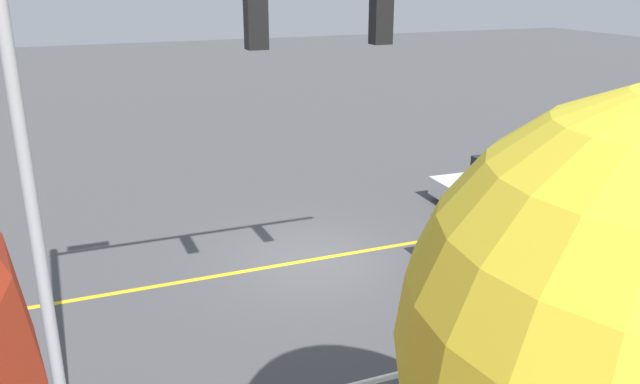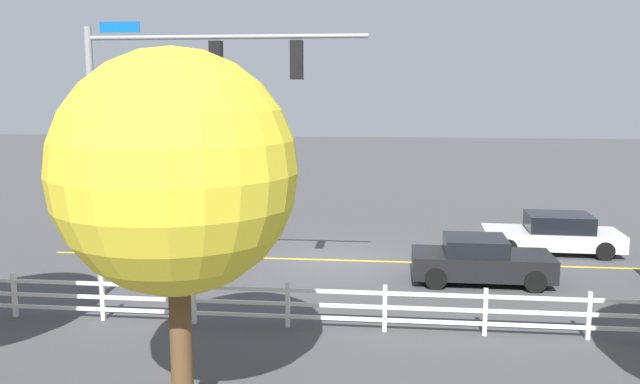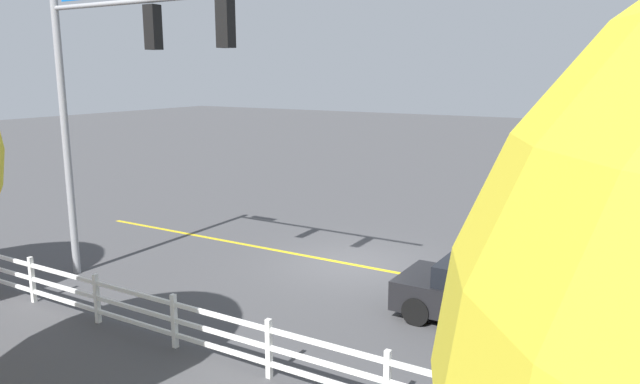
# 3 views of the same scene
# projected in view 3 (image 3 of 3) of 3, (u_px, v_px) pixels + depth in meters

# --- Properties ---
(ground_plane) EXTENTS (120.00, 120.00, 0.00)m
(ground_plane) POSITION_uv_depth(u_px,v_px,m) (350.00, 264.00, 17.31)
(ground_plane) COLOR #444447
(lane_center_stripe) EXTENTS (28.00, 0.16, 0.01)m
(lane_center_stripe) POSITION_uv_depth(u_px,v_px,m) (486.00, 289.00, 15.29)
(lane_center_stripe) COLOR gold
(lane_center_stripe) RESTS_ON ground_plane
(signal_assembly) EXTENTS (7.59, 0.38, 7.56)m
(signal_assembly) POSITION_uv_depth(u_px,v_px,m) (118.00, 81.00, 14.40)
(signal_assembly) COLOR gray
(signal_assembly) RESTS_ON ground_plane
(car_0) EXTENTS (4.16, 1.96, 1.39)m
(car_0) POSITION_uv_depth(u_px,v_px,m) (489.00, 296.00, 13.07)
(car_0) COLOR black
(car_0) RESTS_ON ground_plane
(white_rail_fence) EXTENTS (26.10, 0.10, 1.15)m
(white_rail_fence) POSITION_uv_depth(u_px,v_px,m) (325.00, 363.00, 10.17)
(white_rail_fence) COLOR white
(white_rail_fence) RESTS_ON ground_plane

